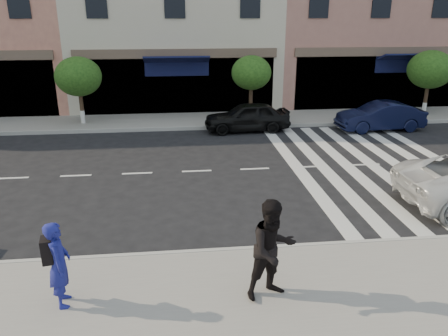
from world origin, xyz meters
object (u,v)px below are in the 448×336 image
walker (273,250)px  photographer (59,264)px  car_far_right (380,116)px  car_far_mid (247,117)px

walker → photographer: bearing=157.9°
walker → car_far_right: 14.01m
photographer → car_far_mid: (5.30, 12.15, -0.31)m
walker → car_far_right: walker is taller
walker → car_far_mid: walker is taller
photographer → car_far_right: 16.22m
car_far_mid → car_far_right: (6.03, -0.56, -0.01)m
walker → car_far_right: (7.57, 11.77, -0.47)m
car_far_mid → car_far_right: size_ratio=0.99×
walker → car_far_right: bearing=37.9°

